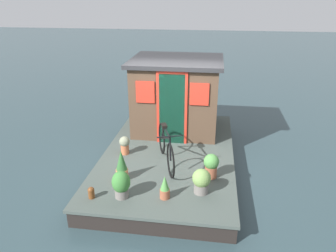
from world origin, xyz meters
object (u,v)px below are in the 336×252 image
object	(u,v)px
potted_plant_sage	(201,181)
potted_plant_rosemary	(121,184)
houseboat_cabin	(176,95)
bicycle	(166,147)
potted_plant_lavender	(211,165)
potted_plant_succulent	(165,188)
potted_plant_basil	(122,166)
mooring_bollard	(91,192)
potted_plant_fern	(125,144)

from	to	relation	value
potted_plant_sage	potted_plant_rosemary	distance (m)	1.44
houseboat_cabin	bicycle	size ratio (longest dim) A/B	1.36
potted_plant_lavender	potted_plant_rosemary	xyz separation A→B (m)	(-0.90, 1.56, -0.00)
potted_plant_sage	potted_plant_rosemary	bearing A→B (deg)	103.77
bicycle	potted_plant_succulent	world-z (taller)	bicycle
bicycle	potted_plant_basil	xyz separation A→B (m)	(-0.73, 0.76, -0.10)
potted_plant_basil	mooring_bollard	bearing A→B (deg)	152.06
houseboat_cabin	potted_plant_lavender	bearing A→B (deg)	-157.78
potted_plant_basil	potted_plant_lavender	size ratio (longest dim) A/B	1.25
houseboat_cabin	potted_plant_succulent	world-z (taller)	houseboat_cabin
houseboat_cabin	potted_plant_rosemary	world-z (taller)	houseboat_cabin
potted_plant_basil	potted_plant_lavender	world-z (taller)	potted_plant_basil
potted_plant_fern	potted_plant_basil	bearing A→B (deg)	-167.72
potted_plant_fern	potted_plant_lavender	size ratio (longest dim) A/B	0.85
houseboat_cabin	mooring_bollard	xyz separation A→B (m)	(-3.39, 1.11, -0.83)
potted_plant_succulent	potted_plant_lavender	distance (m)	1.15
houseboat_cabin	potted_plant_sage	xyz separation A→B (m)	(-2.94, -0.81, -0.70)
houseboat_cabin	potted_plant_basil	size ratio (longest dim) A/B	3.70
bicycle	mooring_bollard	distance (m)	1.84
potted_plant_lavender	mooring_bollard	distance (m)	2.32
potted_plant_lavender	potted_plant_basil	bearing A→B (deg)	100.41
potted_plant_rosemary	potted_plant_succulent	bearing A→B (deg)	-84.08
houseboat_cabin	mooring_bollard	distance (m)	3.66
potted_plant_basil	potted_plant_succulent	bearing A→B (deg)	-118.91
mooring_bollard	potted_plant_sage	bearing A→B (deg)	-76.82
houseboat_cabin	potted_plant_lavender	size ratio (longest dim) A/B	4.62
bicycle	potted_plant_sage	world-z (taller)	bicycle
houseboat_cabin	mooring_bollard	world-z (taller)	houseboat_cabin
potted_plant_basil	mooring_bollard	xyz separation A→B (m)	(-0.70, 0.37, -0.18)
potted_plant_sage	mooring_bollard	bearing A→B (deg)	103.18
potted_plant_fern	potted_plant_basil	distance (m)	1.08
houseboat_cabin	potted_plant_basil	bearing A→B (deg)	164.54
potted_plant_sage	potted_plant_basil	world-z (taller)	potted_plant_basil
potted_plant_sage	potted_plant_lavender	size ratio (longest dim) A/B	0.95
bicycle	potted_plant_fern	world-z (taller)	bicycle
bicycle	potted_plant_rosemary	xyz separation A→B (m)	(-1.32, 0.60, -0.12)
houseboat_cabin	potted_plant_sage	bearing A→B (deg)	-164.62
bicycle	potted_plant_succulent	size ratio (longest dim) A/B	3.78
potted_plant_rosemary	houseboat_cabin	bearing A→B (deg)	-10.18
potted_plant_succulent	potted_plant_rosemary	xyz separation A→B (m)	(-0.08, 0.77, 0.06)
potted_plant_fern	potted_plant_lavender	xyz separation A→B (m)	(-0.73, -1.94, 0.04)
bicycle	potted_plant_sage	bearing A→B (deg)	-140.87
houseboat_cabin	potted_plant_fern	distance (m)	2.04
potted_plant_lavender	mooring_bollard	bearing A→B (deg)	115.88
houseboat_cabin	bicycle	bearing A→B (deg)	-179.62
potted_plant_rosemary	potted_plant_basil	bearing A→B (deg)	14.77
potted_plant_fern	potted_plant_rosemary	distance (m)	1.68
potted_plant_sage	potted_plant_fern	size ratio (longest dim) A/B	1.12
potted_plant_fern	potted_plant_rosemary	size ratio (longest dim) A/B	0.82
potted_plant_sage	mooring_bollard	size ratio (longest dim) A/B	2.14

